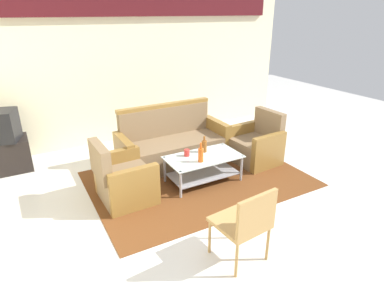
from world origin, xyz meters
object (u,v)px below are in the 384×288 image
armchair_left (123,180)px  wicker_chair (246,221)px  armchair_right (256,146)px  bottle_brown (204,146)px  coffee_table (203,165)px  cup (187,153)px  bottle_orange (201,155)px  tv_stand (3,156)px  couch (172,146)px

armchair_left → wicker_chair: size_ratio=1.01×
armchair_right → bottle_brown: (-1.04, -0.04, 0.22)m
armchair_left → armchair_right: bearing=90.6°
armchair_right → coffee_table: armchair_right is taller
coffee_table → wicker_chair: (-0.50, -1.66, 0.22)m
bottle_brown → cup: bottle_brown is taller
wicker_chair → bottle_brown: bearing=66.0°
armchair_right → coffee_table: (-1.14, -0.18, -0.02)m
coffee_table → bottle_orange: (-0.12, -0.13, 0.25)m
coffee_table → tv_stand: 3.18m
armchair_right → tv_stand: bearing=62.1°
couch → cup: couch is taller
cup → couch: bearing=83.0°
armchair_right → bottle_brown: armchair_right is taller
bottle_brown → cup: size_ratio=2.50×
armchair_left → wicker_chair: 1.88m
coffee_table → bottle_brown: size_ratio=4.39×
cup → bottle_brown: bearing=1.2°
armchair_left → tv_stand: bearing=-142.9°
bottle_orange → wicker_chair: (-0.38, -1.52, -0.02)m
bottle_orange → cup: 0.28m
bottle_brown → wicker_chair: wicker_chair is taller
tv_stand → armchair_left: bearing=-51.2°
couch → wicker_chair: 2.49m
couch → bottle_orange: (-0.00, -0.93, 0.20)m
coffee_table → armchair_right: bearing=9.0°
armchair_right → cup: bearing=87.8°
armchair_right → couch: bearing=59.7°
armchair_right → bottle_orange: bearing=99.9°
coffee_table → cup: bearing=145.7°
bottle_orange → bottle_brown: (0.22, 0.27, -0.01)m
armchair_right → bottle_brown: bearing=88.0°
couch → coffee_table: couch is taller
cup → tv_stand: tv_stand is taller
bottle_orange → armchair_left: bearing=168.6°
bottle_orange → tv_stand: (-2.48, 1.96, -0.26)m
armchair_left → coffee_table: (1.19, -0.09, -0.02)m
coffee_table → bottle_orange: bottle_orange is taller
bottle_brown → wicker_chair: (-0.60, -1.80, -0.01)m
cup → wicker_chair: bearing=-99.6°
bottle_brown → coffee_table: bearing=-124.9°
armchair_right → bottle_orange: 1.32m
bottle_brown → cup: bearing=-178.8°
bottle_orange → bottle_brown: bearing=51.0°
coffee_table → cup: size_ratio=11.00×
armchair_left → bottle_orange: size_ratio=2.97×
cup → tv_stand: (-2.40, 1.70, -0.20)m
wicker_chair → armchair_right: bearing=42.8°
armchair_right → cup: (-1.34, -0.04, 0.17)m
armchair_right → tv_stand: size_ratio=1.06×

